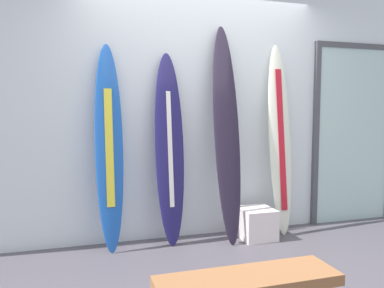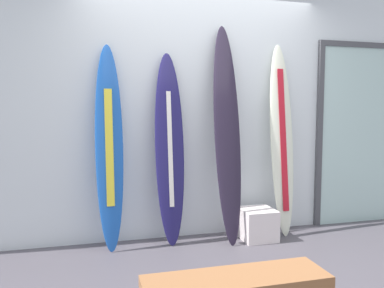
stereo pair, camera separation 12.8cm
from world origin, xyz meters
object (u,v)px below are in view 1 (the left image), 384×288
object	(u,v)px
bench	(248,287)
surfboard_ivory	(280,139)
surfboard_cobalt	(109,148)
surfboard_navy	(169,149)
display_block_left	(257,224)
glass_door	(353,131)
surfboard_charcoal	(227,135)

from	to	relation	value
bench	surfboard_ivory	bearing A→B (deg)	56.24
surfboard_cobalt	surfboard_navy	size ratio (longest dim) A/B	1.03
surfboard_cobalt	bench	bearing A→B (deg)	-73.08
surfboard_navy	display_block_left	xyz separation A→B (m)	(0.89, -0.13, -0.79)
surfboard_navy	bench	xyz separation A→B (m)	(-0.02, -1.85, -0.55)
surfboard_navy	surfboard_ivory	world-z (taller)	surfboard_ivory
surfboard_navy	glass_door	distance (m)	2.29
surfboard_cobalt	surfboard_charcoal	world-z (taller)	surfboard_charcoal
display_block_left	bench	xyz separation A→B (m)	(-0.91, -1.72, 0.24)
display_block_left	bench	distance (m)	1.96
surfboard_ivory	display_block_left	size ratio (longest dim) A/B	5.99
glass_door	bench	distance (m)	3.13
surfboard_cobalt	surfboard_charcoal	size ratio (longest dim) A/B	0.89
surfboard_charcoal	display_block_left	world-z (taller)	surfboard_charcoal
glass_door	surfboard_cobalt	bearing A→B (deg)	-176.90
surfboard_navy	surfboard_charcoal	distance (m)	0.59
bench	surfboard_navy	bearing A→B (deg)	89.39
surfboard_cobalt	surfboard_ivory	world-z (taller)	surfboard_ivory
surfboard_ivory	surfboard_charcoal	bearing A→B (deg)	-173.86
surfboard_cobalt	glass_door	size ratio (longest dim) A/B	0.93
surfboard_navy	display_block_left	distance (m)	1.20
display_block_left	glass_door	xyz separation A→B (m)	(1.39, 0.28, 0.93)
surfboard_charcoal	surfboard_navy	bearing A→B (deg)	172.15
surfboard_cobalt	surfboard_navy	bearing A→B (deg)	0.57
surfboard_cobalt	bench	distance (m)	2.01
surfboard_charcoal	glass_door	bearing A→B (deg)	7.59
display_block_left	glass_door	distance (m)	1.70
surfboard_navy	surfboard_ivory	bearing A→B (deg)	-0.48
surfboard_ivory	display_block_left	xyz separation A→B (m)	(-0.32, -0.12, -0.86)
surfboard_ivory	bench	distance (m)	2.30
glass_door	bench	world-z (taller)	glass_door
surfboard_navy	glass_door	xyz separation A→B (m)	(2.28, 0.15, 0.14)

